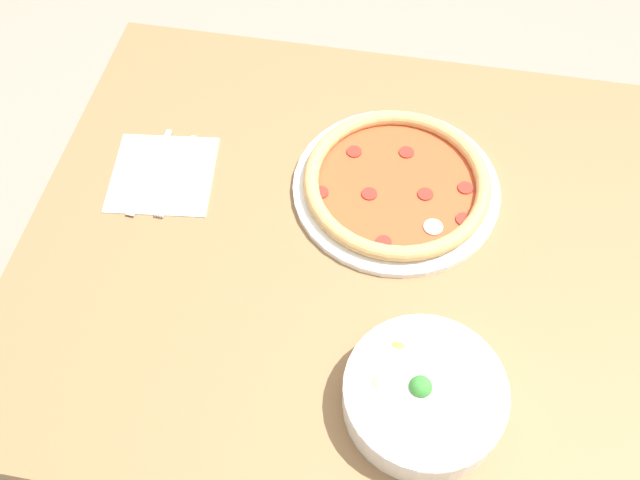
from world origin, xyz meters
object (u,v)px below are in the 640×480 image
Objects in this scene: pizza at (397,184)px; fork at (177,174)px; knife at (152,168)px; bowl at (424,394)px.

pizza reaches higher than fork.
pizza is at bearing 97.04° from knife.
knife is at bearing -94.77° from fork.
pizza is 0.42m from knife.
bowl is 1.25× the size of fork.
pizza is at bearing -77.66° from bowl.
fork is at bearing -36.23° from bowl.
knife is (0.05, -0.01, -0.00)m from fork.
knife is at bearing -34.08° from bowl.
bowl reaches higher than fork.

